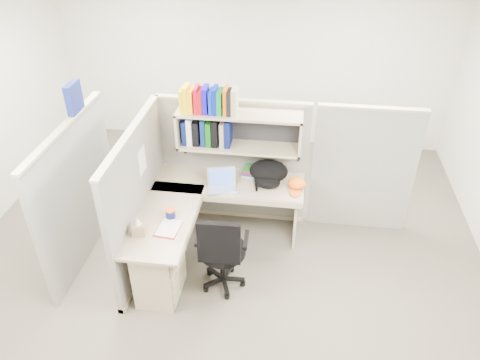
# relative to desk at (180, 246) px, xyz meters

# --- Properties ---
(ground) EXTENTS (6.00, 6.00, 0.00)m
(ground) POSITION_rel_desk_xyz_m (0.41, 0.29, -0.44)
(ground) COLOR #3C382E
(ground) RESTS_ON ground
(room_shell) EXTENTS (6.00, 6.00, 6.00)m
(room_shell) POSITION_rel_desk_xyz_m (0.41, 0.29, 1.18)
(room_shell) COLOR #BAB7A8
(room_shell) RESTS_ON ground
(cubicle) EXTENTS (3.79, 1.84, 1.95)m
(cubicle) POSITION_rel_desk_xyz_m (0.04, 0.74, 0.47)
(cubicle) COLOR slate
(cubicle) RESTS_ON ground
(desk) EXTENTS (1.74, 1.75, 0.73)m
(desk) POSITION_rel_desk_xyz_m (0.00, 0.00, 0.00)
(desk) COLOR gray
(desk) RESTS_ON ground
(laptop) EXTENTS (0.39, 0.39, 0.23)m
(laptop) POSITION_rel_desk_xyz_m (0.35, 0.68, 0.41)
(laptop) COLOR silver
(laptop) RESTS_ON desk
(backpack) EXTENTS (0.49, 0.40, 0.26)m
(backpack) POSITION_rel_desk_xyz_m (0.86, 0.88, 0.42)
(backpack) COLOR black
(backpack) RESTS_ON desk
(orange_cap) EXTENTS (0.24, 0.26, 0.11)m
(orange_cap) POSITION_rel_desk_xyz_m (1.19, 0.85, 0.35)
(orange_cap) COLOR #DA5913
(orange_cap) RESTS_ON desk
(snack_canister) EXTENTS (0.11, 0.11, 0.11)m
(snack_canister) POSITION_rel_desk_xyz_m (-0.10, 0.11, 0.35)
(snack_canister) COLOR #0D144F
(snack_canister) RESTS_ON desk
(tissue_box) EXTENTS (0.15, 0.15, 0.20)m
(tissue_box) POSITION_rel_desk_xyz_m (-0.34, -0.20, 0.39)
(tissue_box) COLOR #9F785A
(tissue_box) RESTS_ON desk
(mouse) EXTENTS (0.11, 0.09, 0.04)m
(mouse) POSITION_rel_desk_xyz_m (0.50, 0.62, 0.31)
(mouse) COLOR #92A4CF
(mouse) RESTS_ON desk
(paper_cup) EXTENTS (0.08, 0.08, 0.10)m
(paper_cup) POSITION_rel_desk_xyz_m (0.36, 0.98, 0.34)
(paper_cup) COLOR white
(paper_cup) RESTS_ON desk
(book_stack) EXTENTS (0.17, 0.22, 0.10)m
(book_stack) POSITION_rel_desk_xyz_m (0.62, 1.06, 0.34)
(book_stack) COLOR gray
(book_stack) RESTS_ON desk
(loose_paper) EXTENTS (0.24, 0.30, 0.00)m
(loose_paper) POSITION_rel_desk_xyz_m (-0.08, -0.07, 0.29)
(loose_paper) COLOR white
(loose_paper) RESTS_ON desk
(task_chair) EXTENTS (0.54, 0.50, 1.03)m
(task_chair) POSITION_rel_desk_xyz_m (0.48, -0.11, -0.08)
(task_chair) COLOR black
(task_chair) RESTS_ON ground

